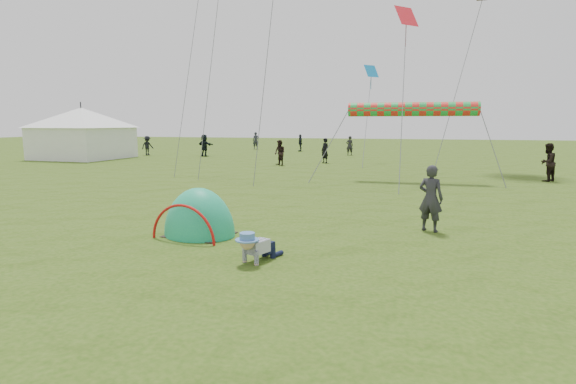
% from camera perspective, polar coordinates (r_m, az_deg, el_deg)
% --- Properties ---
extents(ground, '(140.00, 140.00, 0.00)m').
position_cam_1_polar(ground, '(8.05, 1.70, -10.63)').
color(ground, '#294A0E').
extents(crawling_toddler, '(0.86, 0.99, 0.64)m').
position_cam_1_polar(crawling_toddler, '(8.77, -4.13, -6.83)').
color(crawling_toddler, black).
rests_on(crawling_toddler, ground).
extents(popup_tent, '(1.99, 1.74, 2.30)m').
position_cam_1_polar(popup_tent, '(11.07, -11.15, -5.38)').
color(popup_tent, '#159C75').
rests_on(popup_tent, ground).
extents(standing_adult, '(0.71, 0.60, 1.66)m').
position_cam_1_polar(standing_adult, '(11.63, 17.67, -0.77)').
color(standing_adult, '#29282F').
rests_on(standing_adult, ground).
extents(event_marquee, '(6.26, 6.26, 4.07)m').
position_cam_1_polar(event_marquee, '(37.31, -24.65, 7.01)').
color(event_marquee, white).
rests_on(event_marquee, ground).
extents(crowd_person_0, '(0.66, 0.53, 1.59)m').
position_cam_1_polar(crowd_person_0, '(37.80, 7.83, 5.85)').
color(crowd_person_0, black).
rests_on(crowd_person_0, ground).
extents(crowd_person_1, '(0.99, 0.96, 1.60)m').
position_cam_1_polar(crowd_person_1, '(28.45, -1.05, 5.01)').
color(crowd_person_1, black).
rests_on(crowd_person_1, ground).
extents(crowd_person_6, '(0.65, 0.45, 1.74)m').
position_cam_1_polar(crowd_person_6, '(46.06, -4.12, 6.52)').
color(crowd_person_6, '#282A35').
rests_on(crowd_person_6, ground).
extents(crowd_person_7, '(1.07, 1.08, 1.76)m').
position_cam_1_polar(crowd_person_7, '(23.79, 30.07, 3.28)').
color(crowd_person_7, black).
rests_on(crowd_person_7, ground).
extents(crowd_person_8, '(0.71, 1.01, 1.59)m').
position_cam_1_polar(crowd_person_8, '(42.51, 1.57, 6.25)').
color(crowd_person_8, black).
rests_on(crowd_person_8, ground).
extents(crowd_person_9, '(0.98, 1.18, 1.59)m').
position_cam_1_polar(crowd_person_9, '(39.23, -17.42, 5.64)').
color(crowd_person_9, black).
rests_on(crowd_person_9, ground).
extents(crowd_person_11, '(1.70, 1.16, 1.76)m').
position_cam_1_polar(crowd_person_11, '(36.83, -10.56, 5.85)').
color(crowd_person_11, black).
rests_on(crowd_person_11, ground).
extents(crowd_person_12, '(0.73, 0.68, 1.67)m').
position_cam_1_polar(crowd_person_12, '(30.21, 4.72, 5.26)').
color(crowd_person_12, black).
rests_on(crowd_person_12, ground).
extents(rainbow_tube_kite, '(5.77, 0.64, 0.64)m').
position_cam_1_polar(rainbow_tube_kite, '(21.58, 15.47, 10.10)').
color(rainbow_tube_kite, red).
extents(diamond_kite_4, '(1.03, 1.03, 0.84)m').
position_cam_1_polar(diamond_kite_4, '(32.22, 10.53, 14.86)').
color(diamond_kite_4, '#107CCB').
extents(diamond_kite_6, '(1.15, 1.15, 0.94)m').
position_cam_1_polar(diamond_kite_6, '(22.76, 14.81, 20.79)').
color(diamond_kite_6, red).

